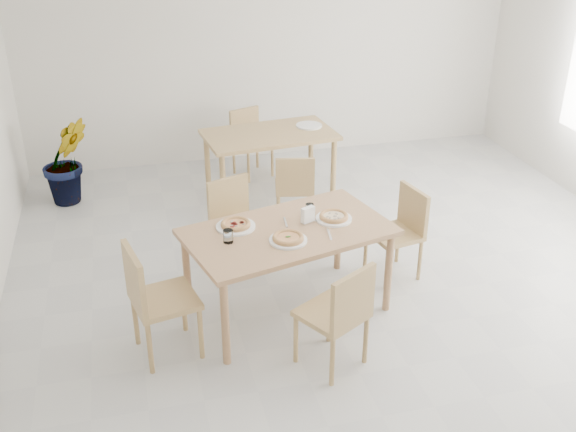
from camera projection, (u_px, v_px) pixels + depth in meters
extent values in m
plane|color=beige|center=(367.00, 301.00, 5.68)|extent=(7.00, 7.00, 0.00)
plane|color=silver|center=(272.00, 44.00, 8.08)|extent=(6.00, 0.00, 6.00)
cube|color=tan|center=(288.00, 232.00, 5.23)|extent=(1.75, 1.26, 0.04)
cylinder|color=tan|center=(225.00, 323.00, 4.80)|extent=(0.06, 0.06, 0.71)
cylinder|color=tan|center=(388.00, 272.00, 5.41)|extent=(0.06, 0.06, 0.71)
cylinder|color=tan|center=(187.00, 274.00, 5.39)|extent=(0.06, 0.06, 0.71)
cylinder|color=tan|center=(338.00, 233.00, 6.00)|extent=(0.06, 0.06, 0.71)
cube|color=tan|center=(332.00, 314.00, 4.77)|extent=(0.57, 0.57, 0.04)
cube|color=tan|center=(353.00, 299.00, 4.55)|extent=(0.38, 0.24, 0.40)
cylinder|color=tan|center=(329.00, 319.00, 5.10)|extent=(0.04, 0.04, 0.41)
cylinder|color=tan|center=(296.00, 339.00, 4.88)|extent=(0.04, 0.04, 0.41)
cylinder|color=tan|center=(366.00, 339.00, 4.87)|extent=(0.04, 0.04, 0.41)
cylinder|color=tan|center=(332.00, 362.00, 4.65)|extent=(0.04, 0.04, 0.41)
cube|color=tan|center=(240.00, 227.00, 5.98)|extent=(0.53, 0.53, 0.04)
cube|color=tan|center=(228.00, 198.00, 6.02)|extent=(0.40, 0.18, 0.39)
cylinder|color=tan|center=(234.00, 262.00, 5.86)|extent=(0.03, 0.03, 0.40)
cylinder|color=tan|center=(267.00, 251.00, 6.04)|extent=(0.03, 0.03, 0.40)
cylinder|color=tan|center=(214.00, 246.00, 6.11)|extent=(0.03, 0.03, 0.40)
cylinder|color=tan|center=(247.00, 236.00, 6.29)|extent=(0.03, 0.03, 0.40)
cube|color=tan|center=(165.00, 300.00, 4.88)|extent=(0.53, 0.53, 0.04)
cube|color=tan|center=(134.00, 279.00, 4.70)|extent=(0.14, 0.44, 0.42)
cylinder|color=tan|center=(201.00, 333.00, 4.91)|extent=(0.04, 0.04, 0.43)
cylinder|color=tan|center=(184.00, 307.00, 5.22)|extent=(0.04, 0.04, 0.43)
cylinder|color=tan|center=(150.00, 348.00, 4.76)|extent=(0.04, 0.04, 0.43)
cylinder|color=tan|center=(136.00, 320.00, 5.06)|extent=(0.04, 0.04, 0.43)
cube|color=tan|center=(394.00, 234.00, 5.87)|extent=(0.47, 0.47, 0.04)
cube|color=tan|center=(413.00, 209.00, 5.84)|extent=(0.12, 0.40, 0.38)
cylinder|color=tan|center=(366.00, 251.00, 6.04)|extent=(0.03, 0.03, 0.39)
cylinder|color=tan|center=(387.00, 269.00, 5.76)|extent=(0.03, 0.03, 0.39)
cylinder|color=tan|center=(398.00, 243.00, 6.17)|extent=(0.03, 0.03, 0.39)
cylinder|color=tan|center=(420.00, 260.00, 5.89)|extent=(0.03, 0.03, 0.39)
cylinder|color=white|center=(288.00, 240.00, 5.05)|extent=(0.29, 0.29, 0.02)
cylinder|color=white|center=(334.00, 219.00, 5.37)|extent=(0.29, 0.29, 0.02)
cylinder|color=white|center=(236.00, 227.00, 5.25)|extent=(0.31, 0.31, 0.02)
cylinder|color=#EFC370|center=(288.00, 238.00, 5.04)|extent=(0.31, 0.31, 0.01)
torus|color=#EFC370|center=(288.00, 237.00, 5.04)|extent=(0.31, 0.31, 0.03)
cylinder|color=orange|center=(288.00, 237.00, 5.04)|extent=(0.23, 0.23, 0.01)
ellipsoid|color=#265413|center=(288.00, 237.00, 5.04)|extent=(0.04, 0.03, 0.01)
cylinder|color=#EFC370|center=(334.00, 217.00, 5.36)|extent=(0.25, 0.25, 0.01)
torus|color=#EFC370|center=(334.00, 216.00, 5.36)|extent=(0.25, 0.25, 0.03)
cylinder|color=#FCEBCF|center=(334.00, 216.00, 5.36)|extent=(0.18, 0.18, 0.01)
cylinder|color=#EFC370|center=(236.00, 225.00, 5.24)|extent=(0.28, 0.28, 0.01)
torus|color=#EFC370|center=(236.00, 224.00, 5.24)|extent=(0.29, 0.29, 0.03)
cylinder|color=orange|center=(236.00, 224.00, 5.24)|extent=(0.21, 0.21, 0.01)
cylinder|color=white|center=(310.00, 209.00, 5.44)|extent=(0.07, 0.07, 0.09)
cylinder|color=white|center=(228.00, 236.00, 5.02)|extent=(0.08, 0.08, 0.10)
cube|color=silver|center=(308.00, 222.00, 5.32)|extent=(0.13, 0.11, 0.01)
cube|color=white|center=(308.00, 214.00, 5.29)|extent=(0.12, 0.09, 0.12)
cube|color=silver|center=(329.00, 234.00, 5.15)|extent=(0.05, 0.20, 0.01)
cube|color=silver|center=(286.00, 222.00, 5.33)|extent=(0.03, 0.18, 0.01)
cube|color=tan|center=(269.00, 135.00, 7.20)|extent=(1.45, 0.93, 0.04)
cylinder|color=tan|center=(223.00, 187.00, 6.91)|extent=(0.06, 0.06, 0.71)
cylinder|color=tan|center=(333.00, 170.00, 7.29)|extent=(0.06, 0.06, 0.71)
cylinder|color=tan|center=(207.00, 164.00, 7.45)|extent=(0.06, 0.06, 0.71)
cylinder|color=tan|center=(311.00, 150.00, 7.84)|extent=(0.06, 0.06, 0.71)
cube|color=tan|center=(294.00, 187.00, 6.81)|extent=(0.45, 0.45, 0.04)
cube|color=tan|center=(295.00, 176.00, 6.57)|extent=(0.38, 0.12, 0.36)
cylinder|color=tan|center=(309.00, 198.00, 7.05)|extent=(0.03, 0.03, 0.37)
cylinder|color=tan|center=(278.00, 199.00, 7.04)|extent=(0.03, 0.03, 0.37)
cylinder|color=tan|center=(311.00, 212.00, 6.76)|extent=(0.03, 0.03, 0.37)
cylinder|color=tan|center=(279.00, 213.00, 6.75)|extent=(0.03, 0.03, 0.37)
cube|color=tan|center=(253.00, 144.00, 7.91)|extent=(0.50, 0.50, 0.04)
cube|color=tan|center=(244.00, 123.00, 7.94)|extent=(0.37, 0.17, 0.37)
cylinder|color=tan|center=(249.00, 167.00, 7.79)|extent=(0.03, 0.03, 0.38)
cylinder|color=tan|center=(272.00, 161.00, 7.96)|extent=(0.03, 0.03, 0.38)
cylinder|color=tan|center=(234.00, 159.00, 8.04)|extent=(0.03, 0.03, 0.38)
cylinder|color=tan|center=(257.00, 153.00, 8.20)|extent=(0.03, 0.03, 0.38)
cylinder|color=white|center=(309.00, 126.00, 7.38)|extent=(0.29, 0.29, 0.02)
imported|color=#21601C|center=(67.00, 161.00, 7.21)|extent=(0.64, 0.58, 0.95)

